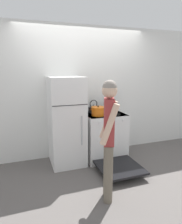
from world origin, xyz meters
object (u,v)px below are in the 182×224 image
tea_kettle (94,109)px  person (109,134)px  stove_range (104,136)px  utensil_jar (110,108)px  dutch_oven_pot (98,111)px  refrigerator (66,121)px

tea_kettle → person: bearing=-102.3°
person → stove_range: bearing=-0.6°
stove_range → person: (-0.46, -1.19, 0.47)m
stove_range → utensil_jar: 0.58m
person → dutch_oven_pot: bearing=5.8°
dutch_oven_pot → utensil_jar: (0.36, 0.28, -0.02)m
tea_kettle → stove_range: bearing=-47.7°
refrigerator → person: size_ratio=1.00×
stove_range → tea_kettle: tea_kettle is taller
person → refrigerator: bearing=32.8°
tea_kettle → person: size_ratio=0.16×
tea_kettle → refrigerator: bearing=-167.6°
utensil_jar → person: size_ratio=0.16×
refrigerator → person: person is taller
person → tea_kettle: bearing=8.1°
dutch_oven_pot → tea_kettle: 0.27m
tea_kettle → utensil_jar: size_ratio=0.99×
refrigerator → stove_range: (0.73, -0.05, -0.35)m
refrigerator → tea_kettle: 0.61m
stove_range → utensil_jar: bearing=43.5°
tea_kettle → person: 1.40m
dutch_oven_pot → person: bearing=-104.6°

